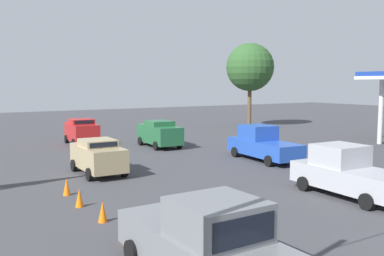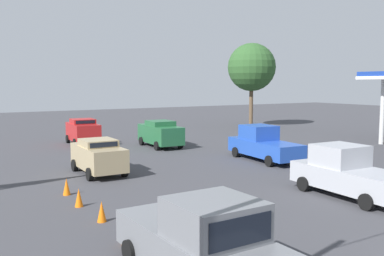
{
  "view_description": "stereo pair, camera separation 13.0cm",
  "coord_description": "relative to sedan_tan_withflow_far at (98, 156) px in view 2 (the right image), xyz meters",
  "views": [
    {
      "loc": [
        12.02,
        4.54,
        4.74
      ],
      "look_at": [
        1.37,
        -12.55,
        2.63
      ],
      "focal_mm": 40.0,
      "sensor_mm": 36.0,
      "label": 1
    },
    {
      "loc": [
        11.91,
        4.61,
        4.74
      ],
      "look_at": [
        1.37,
        -12.55,
        2.63
      ],
      "focal_mm": 40.0,
      "sensor_mm": 36.0,
      "label": 2
    }
  ],
  "objects": [
    {
      "name": "sedan_tan_withflow_far",
      "position": [
        0.0,
        0.0,
        0.0
      ],
      "size": [
        2.07,
        4.16,
        1.83
      ],
      "color": "tan",
      "rests_on": "ground_plane"
    },
    {
      "name": "sedan_green_oncoming_deep",
      "position": [
        -7.19,
        -6.85,
        0.07
      ],
      "size": [
        2.26,
        4.54,
        1.96
      ],
      "color": "#236038",
      "rests_on": "ground_plane"
    },
    {
      "name": "pickup_truck_blue_oncoming_far",
      "position": [
        -10.1,
        1.38,
        0.02
      ],
      "size": [
        2.53,
        5.65,
        2.12
      ],
      "color": "#234CB2",
      "rests_on": "ground_plane"
    },
    {
      "name": "sedan_red_withflow_deep",
      "position": [
        -2.68,
        -11.23,
        0.07
      ],
      "size": [
        2.24,
        4.06,
        1.99
      ],
      "color": "red",
      "rests_on": "ground_plane"
    },
    {
      "name": "pickup_truck_silver_crossing_near",
      "position": [
        -7.47,
        9.77,
        0.02
      ],
      "size": [
        2.49,
        5.18,
        2.12
      ],
      "color": "#A8AAB2",
      "rests_on": "ground_plane"
    },
    {
      "name": "pickup_truck_grey_parked_shoulder",
      "position": [
        2.03,
        13.16,
        0.02
      ],
      "size": [
        2.35,
        5.36,
        2.12
      ],
      "color": "slate",
      "rests_on": "ground_plane"
    },
    {
      "name": "traffic_cone_second",
      "position": [
        2.65,
        10.0,
        -0.6
      ],
      "size": [
        0.32,
        0.32,
        0.72
      ],
      "primitive_type": "cone",
      "color": "orange",
      "rests_on": "ground_plane"
    },
    {
      "name": "traffic_cone_third",
      "position": [
        2.56,
        7.62,
        -0.6
      ],
      "size": [
        0.32,
        0.32,
        0.72
      ],
      "primitive_type": "cone",
      "color": "orange",
      "rests_on": "ground_plane"
    },
    {
      "name": "traffic_cone_fourth",
      "position": [
        2.69,
        5.43,
        -0.6
      ],
      "size": [
        0.32,
        0.32,
        0.72
      ],
      "primitive_type": "cone",
      "color": "orange",
      "rests_on": "ground_plane"
    },
    {
      "name": "traffic_cone_fifth",
      "position": [
        2.62,
        3.43,
        -0.6
      ],
      "size": [
        0.32,
        0.32,
        0.72
      ],
      "primitive_type": "cone",
      "color": "orange",
      "rests_on": "ground_plane"
    },
    {
      "name": "tree_horizon_left",
      "position": [
        -22.71,
        -15.18,
        5.5
      ],
      "size": [
        5.21,
        5.21,
        9.09
      ],
      "color": "brown",
      "rests_on": "ground_plane"
    }
  ]
}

